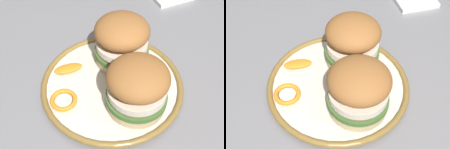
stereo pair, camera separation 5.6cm
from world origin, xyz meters
TOP-DOWN VIEW (x-y plane):
  - dining_table at (0.00, 0.00)m, footprint 1.23×0.95m
  - dinner_plate at (-0.03, -0.01)m, footprint 0.28×0.28m
  - sandwich_half_left at (0.02, 0.04)m, footprint 0.13×0.13m
  - sandwich_half_right at (-0.01, -0.07)m, footprint 0.14×0.14m
  - orange_peel_curled at (-0.13, -0.01)m, footprint 0.05×0.05m
  - orange_peel_strip_long at (-0.09, 0.06)m, footprint 0.06×0.03m

SIDE VIEW (x-z plane):
  - dining_table at x=0.00m, z-range 0.27..0.99m
  - dinner_plate at x=-0.03m, z-range 0.72..0.74m
  - orange_peel_curled at x=-0.13m, z-range 0.74..0.75m
  - orange_peel_strip_long at x=-0.09m, z-range 0.74..0.75m
  - sandwich_half_left at x=0.02m, z-range 0.74..0.84m
  - sandwich_half_right at x=-0.01m, z-range 0.74..0.84m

